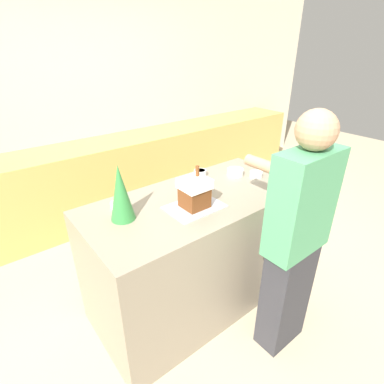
% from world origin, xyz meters
% --- Properties ---
extents(ground_plane, '(12.00, 12.00, 0.00)m').
position_xyz_m(ground_plane, '(0.00, 0.00, 0.00)').
color(ground_plane, '#C6B28E').
extents(wall_back, '(8.00, 0.05, 2.60)m').
position_xyz_m(wall_back, '(0.00, 2.09, 1.30)').
color(wall_back, beige).
rests_on(wall_back, ground_plane).
extents(back_cabinet_block, '(6.00, 0.60, 0.91)m').
position_xyz_m(back_cabinet_block, '(0.00, 1.76, 0.46)').
color(back_cabinet_block, tan).
rests_on(back_cabinet_block, ground_plane).
extents(kitchen_island, '(1.62, 0.77, 0.95)m').
position_xyz_m(kitchen_island, '(0.00, 0.00, 0.47)').
color(kitchen_island, gray).
rests_on(kitchen_island, ground_plane).
extents(baking_tray, '(0.37, 0.27, 0.01)m').
position_xyz_m(baking_tray, '(-0.11, -0.09, 0.95)').
color(baking_tray, '#B2B2BC').
rests_on(baking_tray, kitchen_island).
extents(gingerbread_house, '(0.18, 0.17, 0.27)m').
position_xyz_m(gingerbread_house, '(-0.11, -0.09, 1.06)').
color(gingerbread_house, brown).
rests_on(gingerbread_house, baking_tray).
extents(decorative_tree, '(0.15, 0.15, 0.36)m').
position_xyz_m(decorative_tree, '(-0.54, 0.07, 1.13)').
color(decorative_tree, '#33843D').
rests_on(decorative_tree, kitchen_island).
extents(candy_bowl_far_left, '(0.14, 0.14, 0.05)m').
position_xyz_m(candy_bowl_far_left, '(0.50, 0.12, 0.98)').
color(candy_bowl_far_left, silver).
rests_on(candy_bowl_far_left, kitchen_island).
extents(candy_bowl_near_tray_right, '(0.10, 0.10, 0.04)m').
position_xyz_m(candy_bowl_near_tray_right, '(-0.50, 0.22, 0.97)').
color(candy_bowl_near_tray_right, white).
rests_on(candy_bowl_near_tray_right, kitchen_island).
extents(candy_bowl_front_corner, '(0.10, 0.10, 0.04)m').
position_xyz_m(candy_bowl_front_corner, '(0.60, -0.01, 0.97)').
color(candy_bowl_front_corner, silver).
rests_on(candy_bowl_front_corner, kitchen_island).
extents(candy_bowl_near_tray_left, '(0.10, 0.10, 0.05)m').
position_xyz_m(candy_bowl_near_tray_left, '(0.26, 0.28, 0.98)').
color(candy_bowl_near_tray_left, white).
rests_on(candy_bowl_near_tray_left, kitchen_island).
extents(person, '(0.43, 0.54, 1.64)m').
position_xyz_m(person, '(0.23, -0.66, 0.85)').
color(person, '#333338').
rests_on(person, ground_plane).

